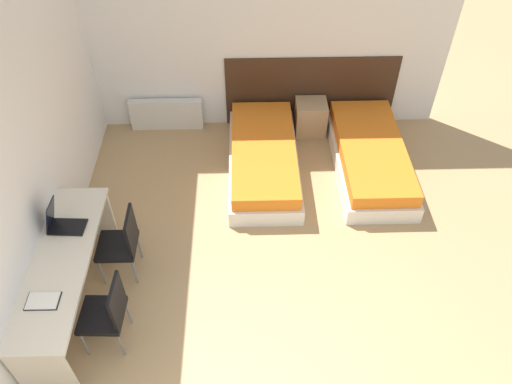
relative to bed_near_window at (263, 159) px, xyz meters
name	(u,v)px	position (x,y,z in m)	size (l,w,h in m)	color
wall_back	(252,38)	(-0.12, 1.09, 1.15)	(5.33, 0.05, 2.70)	white
wall_left	(33,155)	(-2.31, -1.20, 1.15)	(0.05, 5.52, 2.70)	white
headboard_panel	(311,91)	(0.71, 1.05, 0.34)	(2.42, 0.03, 1.07)	#382316
bed_near_window	(263,159)	(0.00, 0.00, 0.00)	(0.90, 2.04, 0.41)	silver
bed_near_door	(370,157)	(1.41, 0.00, 0.00)	(0.90, 2.04, 0.41)	silver
nightstand	(311,117)	(0.71, 0.83, 0.05)	(0.43, 0.38, 0.49)	tan
radiator	(167,114)	(-1.37, 0.97, 0.04)	(1.04, 0.12, 0.47)	silver
desk	(65,270)	(-2.01, -2.03, 0.38)	(0.55, 1.95, 0.75)	beige
chair_near_laptop	(122,242)	(-1.54, -1.62, 0.30)	(0.41, 0.41, 0.89)	black
chair_near_notebook	(107,311)	(-1.54, -2.45, 0.30)	(0.42, 0.42, 0.89)	black
laptop	(62,223)	(-2.08, -1.62, 0.62)	(0.37, 0.24, 0.36)	black
open_notebook	(43,301)	(-2.05, -2.48, 0.55)	(0.29, 0.19, 0.02)	black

